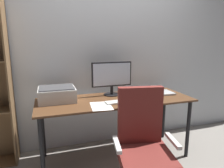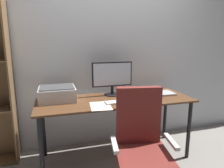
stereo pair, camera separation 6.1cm
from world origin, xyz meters
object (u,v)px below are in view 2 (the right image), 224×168
object	(u,v)px
monitor	(112,76)
office_chair	(141,153)
keyboard	(118,102)
coffee_mug	(126,95)
desk	(116,106)
mouse	(135,99)
printer	(57,94)
laptop	(161,93)

from	to	relation	value
monitor	office_chair	bearing A→B (deg)	-90.34
keyboard	coffee_mug	size ratio (longest dim) A/B	2.93
desk	office_chair	distance (m)	0.74
coffee_mug	mouse	bearing A→B (deg)	-53.75
keyboard	mouse	size ratio (longest dim) A/B	3.02
mouse	printer	size ratio (longest dim) A/B	0.24
monitor	keyboard	bearing A→B (deg)	-95.04
coffee_mug	keyboard	bearing A→B (deg)	-136.60
mouse	office_chair	size ratio (longest dim) A/B	0.10
laptop	keyboard	bearing A→B (deg)	-161.23
desk	office_chair	bearing A→B (deg)	-89.32
mouse	laptop	size ratio (longest dim) A/B	0.30
mouse	printer	distance (m)	0.89
keyboard	mouse	bearing A→B (deg)	6.07
office_chair	keyboard	bearing A→B (deg)	102.88
desk	monitor	size ratio (longest dim) A/B	3.56
coffee_mug	office_chair	bearing A→B (deg)	-99.26
keyboard	coffee_mug	world-z (taller)	coffee_mug
monitor	coffee_mug	xyz separation A→B (m)	(0.11, -0.21, -0.19)
keyboard	mouse	xyz separation A→B (m)	(0.21, 0.03, 0.01)
mouse	laptop	distance (m)	0.45
monitor	keyboard	size ratio (longest dim) A/B	1.74
desk	monitor	xyz separation A→B (m)	(0.01, 0.19, 0.32)
laptop	desk	bearing A→B (deg)	-174.11
keyboard	mouse	world-z (taller)	mouse
keyboard	office_chair	size ratio (longest dim) A/B	0.29
keyboard	printer	xyz separation A→B (m)	(-0.64, 0.28, 0.07)
coffee_mug	desk	bearing A→B (deg)	171.30
keyboard	laptop	bearing A→B (deg)	15.29
keyboard	laptop	xyz separation A→B (m)	(0.64, 0.19, 0.00)
desk	mouse	size ratio (longest dim) A/B	18.67
monitor	mouse	size ratio (longest dim) A/B	5.25
coffee_mug	laptop	xyz separation A→B (m)	(0.50, 0.06, -0.04)
coffee_mug	laptop	world-z (taller)	coffee_mug
desk	printer	xyz separation A→B (m)	(-0.65, 0.13, 0.16)
monitor	office_chair	xyz separation A→B (m)	(-0.01, -0.90, -0.52)
coffee_mug	laptop	size ratio (longest dim) A/B	0.31
keyboard	mouse	distance (m)	0.22
office_chair	monitor	bearing A→B (deg)	100.09
laptop	office_chair	distance (m)	1.02
keyboard	office_chair	world-z (taller)	office_chair
monitor	keyboard	distance (m)	0.41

